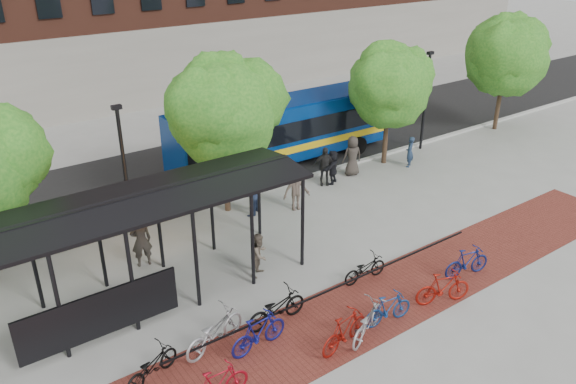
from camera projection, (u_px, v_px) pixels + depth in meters
ground at (334, 220)px, 22.56m from camera, size 160.00×160.00×0.00m
asphalt_street at (233, 160)px, 28.44m from camera, size 160.00×8.00×0.01m
curb at (277, 186)px, 25.48m from camera, size 160.00×0.25×0.12m
brick_strip at (387, 298)px, 17.83m from camera, size 24.00×3.00×0.01m
bike_rack_rail at (337, 298)px, 17.81m from camera, size 12.00×0.05×0.95m
bus_shelter at (137, 213)px, 16.65m from camera, size 10.60×3.07×3.60m
tree_b at (224, 106)px, 21.60m from camera, size 5.15×4.20×6.47m
tree_c at (390, 82)px, 26.51m from camera, size 4.66×3.80×5.92m
tree_d at (507, 51)px, 31.08m from camera, size 5.39×4.40×6.55m
lamp_post_left at (125, 169)px, 20.35m from camera, size 0.35×0.20×5.12m
lamp_post_right at (426, 98)px, 28.78m from camera, size 0.35×0.20×5.12m
bus at (284, 127)px, 27.45m from camera, size 11.81×2.99×3.18m
bike_0 at (152, 366)px, 14.42m from camera, size 1.83×1.17×0.91m
bike_2 at (214, 331)px, 15.51m from camera, size 2.26×1.31×1.12m
bike_3 at (259, 333)px, 15.45m from camera, size 1.89×0.68×1.11m
bike_4 at (276, 308)px, 16.49m from camera, size 2.04×0.77×1.06m
bike_5 at (345, 331)px, 15.51m from camera, size 1.94×0.84×1.13m
bike_6 at (367, 321)px, 15.96m from camera, size 2.06×1.42×1.02m
bike_7 at (388, 309)px, 16.50m from camera, size 1.71×0.68×1.00m
bike_8 at (365, 269)px, 18.56m from camera, size 1.72×0.66×0.89m
bike_9 at (443, 288)px, 17.38m from camera, size 1.91×1.14×1.11m
bike_11 at (467, 262)px, 18.77m from camera, size 1.83×0.86×1.06m
pedestrian_1 at (141, 240)px, 19.19m from camera, size 0.77×0.57×1.95m
pedestrian_2 at (250, 193)px, 22.64m from camera, size 1.19×1.15×1.93m
pedestrian_3 at (296, 190)px, 23.07m from camera, size 1.29×0.94×1.80m
pedestrian_4 at (324, 166)px, 25.35m from camera, size 1.14×0.90×1.81m
pedestrian_5 at (333, 167)px, 25.56m from camera, size 1.51×1.14×1.59m
pedestrian_6 at (352, 156)px, 26.36m from camera, size 1.06×0.83×1.91m
pedestrian_7 at (410, 152)px, 27.36m from camera, size 0.67×0.62×1.54m
pedestrian_8 at (260, 254)px, 18.75m from camera, size 0.94×0.87×1.54m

